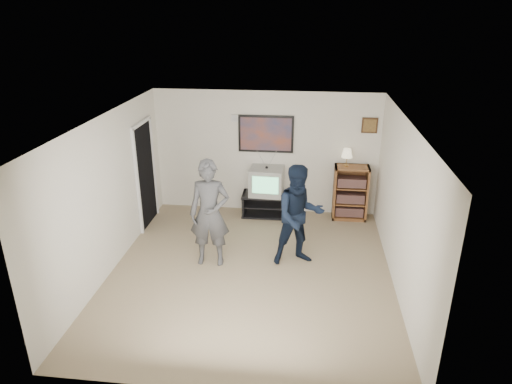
% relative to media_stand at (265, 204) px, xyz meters
% --- Properties ---
extents(room_shell, '(4.51, 5.00, 2.51)m').
position_rel_media_stand_xyz_m(room_shell, '(-0.02, -1.88, 1.02)').
color(room_shell, '#7B6C4E').
rests_on(room_shell, ground).
extents(media_stand, '(0.94, 0.53, 0.46)m').
position_rel_media_stand_xyz_m(media_stand, '(0.00, 0.00, 0.00)').
color(media_stand, black).
rests_on(media_stand, room_shell).
extents(crt_television, '(0.69, 0.59, 0.56)m').
position_rel_media_stand_xyz_m(crt_television, '(0.03, 0.00, 0.51)').
color(crt_television, '#9A9B96').
rests_on(crt_television, media_stand).
extents(bookshelf, '(0.67, 0.38, 1.10)m').
position_rel_media_stand_xyz_m(bookshelf, '(1.70, 0.05, 0.32)').
color(bookshelf, brown).
rests_on(bookshelf, room_shell).
extents(table_lamp, '(0.22, 0.22, 0.35)m').
position_rel_media_stand_xyz_m(table_lamp, '(1.58, 0.08, 1.04)').
color(table_lamp, beige).
rests_on(table_lamp, bookshelf).
extents(person_tall, '(0.68, 0.47, 1.80)m').
position_rel_media_stand_xyz_m(person_tall, '(-0.71, -1.98, 0.67)').
color(person_tall, '#3F4042').
rests_on(person_tall, room_shell).
extents(person_short, '(0.99, 0.87, 1.71)m').
position_rel_media_stand_xyz_m(person_short, '(0.73, -1.80, 0.62)').
color(person_short, black).
rests_on(person_short, room_shell).
extents(controller_left, '(0.07, 0.12, 0.03)m').
position_rel_media_stand_xyz_m(controller_left, '(-0.66, -1.73, 0.93)').
color(controller_left, white).
rests_on(controller_left, person_tall).
extents(controller_right, '(0.03, 0.12, 0.03)m').
position_rel_media_stand_xyz_m(controller_right, '(0.72, -1.61, 0.81)').
color(controller_right, white).
rests_on(controller_right, person_short).
extents(poster, '(1.10, 0.03, 0.75)m').
position_rel_media_stand_xyz_m(poster, '(-0.02, 0.25, 1.42)').
color(poster, black).
rests_on(poster, room_shell).
extents(air_vent, '(0.28, 0.02, 0.14)m').
position_rel_media_stand_xyz_m(air_vent, '(-0.57, 0.25, 1.72)').
color(air_vent, white).
rests_on(air_vent, room_shell).
extents(small_picture, '(0.30, 0.03, 0.30)m').
position_rel_media_stand_xyz_m(small_picture, '(1.98, 0.25, 1.65)').
color(small_picture, '#3C2213').
rests_on(small_picture, room_shell).
extents(doorway, '(0.03, 0.85, 2.00)m').
position_rel_media_stand_xyz_m(doorway, '(-2.26, -0.63, 0.77)').
color(doorway, black).
rests_on(doorway, room_shell).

